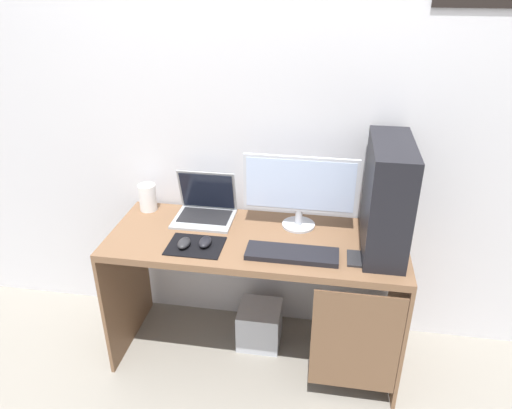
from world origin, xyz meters
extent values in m
plane|color=gray|center=(0.00, 0.00, 0.00)|extent=(8.00, 8.00, 0.00)
cube|color=silver|center=(0.00, 0.32, 1.30)|extent=(4.00, 0.04, 2.60)
cube|color=brown|center=(0.00, 0.00, 0.70)|extent=(1.44, 0.56, 0.03)
cube|color=brown|center=(-0.71, 0.00, 0.34)|extent=(0.02, 0.56, 0.69)
cube|color=brown|center=(0.71, 0.00, 0.34)|extent=(0.02, 0.56, 0.69)
cube|color=brown|center=(0.50, -0.28, 0.38)|extent=(0.40, 0.01, 0.55)
cube|color=black|center=(0.59, 0.02, 0.98)|extent=(0.18, 0.47, 0.51)
cylinder|color=#B7BCC6|center=(0.19, 0.15, 0.73)|extent=(0.17, 0.17, 0.01)
cylinder|color=#B7BCC6|center=(0.19, 0.15, 0.77)|extent=(0.04, 0.04, 0.08)
cube|color=#B7BCC6|center=(0.19, 0.14, 0.95)|extent=(0.55, 0.02, 0.29)
cube|color=#B2C6EA|center=(0.19, 0.13, 0.95)|extent=(0.52, 0.00, 0.26)
cube|color=#9EA3A8|center=(-0.30, 0.13, 0.73)|extent=(0.30, 0.24, 0.01)
cube|color=black|center=(-0.30, 0.15, 0.73)|extent=(0.26, 0.16, 0.00)
cube|color=#9EA3A8|center=(-0.30, 0.22, 0.85)|extent=(0.30, 0.07, 0.23)
cube|color=black|center=(-0.30, 0.22, 0.85)|extent=(0.28, 0.06, 0.21)
cylinder|color=white|center=(-0.62, 0.20, 0.79)|extent=(0.09, 0.09, 0.14)
cube|color=black|center=(0.19, -0.13, 0.73)|extent=(0.42, 0.14, 0.02)
cube|color=black|center=(-0.27, -0.12, 0.72)|extent=(0.26, 0.20, 0.00)
ellipsoid|color=black|center=(-0.22, -0.11, 0.74)|extent=(0.06, 0.10, 0.03)
ellipsoid|color=#232326|center=(-0.32, -0.14, 0.74)|extent=(0.06, 0.10, 0.03)
cube|color=#232326|center=(0.47, -0.12, 0.73)|extent=(0.07, 0.13, 0.01)
cube|color=#B7BCC6|center=(0.01, 0.08, 0.11)|extent=(0.23, 0.23, 0.23)
camera|label=1|loc=(0.32, -1.96, 1.90)|focal=33.46mm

